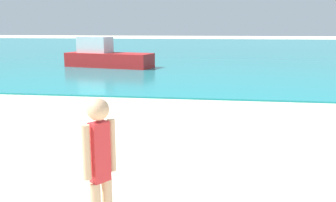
% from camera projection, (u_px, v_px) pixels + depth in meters
% --- Properties ---
extents(water, '(160.00, 60.00, 0.06)m').
position_uv_depth(water, '(213.00, 48.00, 40.95)').
color(water, teal).
rests_on(water, ground).
extents(person_standing, '(0.26, 0.33, 1.67)m').
position_uv_depth(person_standing, '(100.00, 169.00, 3.63)').
color(person_standing, '#DDAD84').
rests_on(person_standing, ground).
extents(boat_near, '(5.28, 2.65, 1.72)m').
position_uv_depth(boat_near, '(106.00, 57.00, 21.00)').
color(boat_near, red).
rests_on(boat_near, water).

